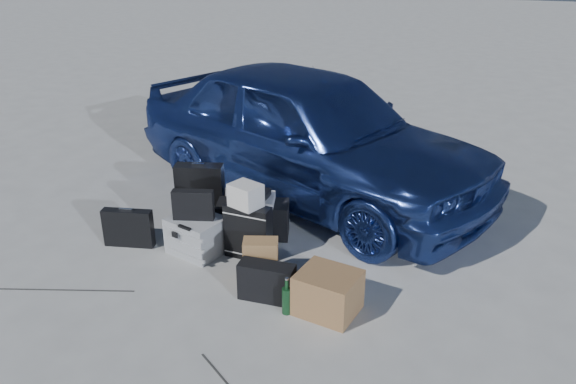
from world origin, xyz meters
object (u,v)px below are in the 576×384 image
(briefcase, at_px, (128,228))
(cardboard_box, at_px, (328,293))
(green_bottle, at_px, (287,296))
(suitcase_left, at_px, (200,194))
(suitcase_right, at_px, (248,232))
(car, at_px, (307,132))
(duffel_bag, at_px, (253,219))
(pelican_case, at_px, (197,235))

(briefcase, xyz_separation_m, cardboard_box, (2.08, -0.38, -0.01))
(green_bottle, bearing_deg, suitcase_left, 138.87)
(cardboard_box, bearing_deg, suitcase_right, 148.28)
(suitcase_left, bearing_deg, car, 37.63)
(car, bearing_deg, suitcase_right, -158.92)
(car, xyz_separation_m, briefcase, (-1.21, -1.76, -0.56))
(car, bearing_deg, green_bottle, -142.88)
(car, bearing_deg, suitcase_left, 166.23)
(suitcase_left, distance_m, cardboard_box, 1.99)
(car, relative_size, duffel_bag, 6.23)
(briefcase, relative_size, duffel_bag, 0.68)
(green_bottle, bearing_deg, briefcase, 163.96)
(suitcase_right, relative_size, green_bottle, 1.68)
(briefcase, distance_m, suitcase_right, 1.18)
(duffel_bag, bearing_deg, green_bottle, -72.58)
(pelican_case, height_order, green_bottle, pelican_case)
(car, relative_size, cardboard_box, 9.58)
(car, xyz_separation_m, suitcase_right, (-0.05, -1.58, -0.48))
(briefcase, distance_m, suitcase_left, 0.81)
(briefcase, height_order, cardboard_box, briefcase)
(cardboard_box, bearing_deg, duffel_bag, 137.00)
(briefcase, bearing_deg, suitcase_right, -3.49)
(suitcase_right, bearing_deg, pelican_case, -168.31)
(pelican_case, bearing_deg, suitcase_left, 129.81)
(cardboard_box, xyz_separation_m, green_bottle, (-0.29, -0.13, -0.02))
(car, bearing_deg, cardboard_box, -135.02)
(car, height_order, green_bottle, car)
(duffel_bag, bearing_deg, suitcase_right, -89.58)
(car, height_order, briefcase, car)
(pelican_case, bearing_deg, green_bottle, -13.59)
(pelican_case, distance_m, duffel_bag, 0.60)
(car, bearing_deg, pelican_case, -175.25)
(suitcase_left, relative_size, suitcase_right, 1.22)
(cardboard_box, bearing_deg, green_bottle, -155.82)
(suitcase_right, bearing_deg, green_bottle, -45.10)
(briefcase, bearing_deg, green_bottle, -28.61)
(suitcase_right, bearing_deg, cardboard_box, -28.66)
(car, distance_m, green_bottle, 2.42)
(briefcase, xyz_separation_m, duffel_bag, (1.04, 0.59, -0.01))
(duffel_bag, bearing_deg, cardboard_box, -59.81)
(car, distance_m, briefcase, 2.21)
(briefcase, relative_size, cardboard_box, 1.05)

